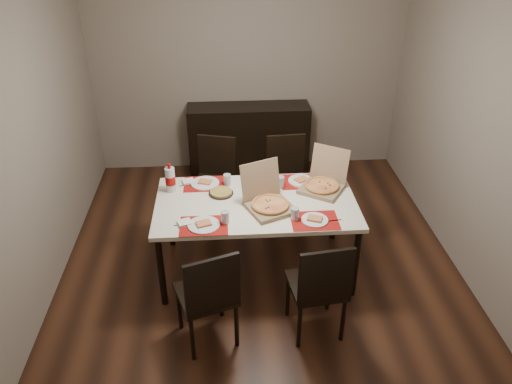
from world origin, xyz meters
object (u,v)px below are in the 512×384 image
(chair_near_right, at_px, (320,285))
(chair_far_right, at_px, (287,175))
(chair_near_left, at_px, (209,294))
(sideboard, at_px, (249,140))
(chair_far_left, at_px, (215,176))
(pizza_box_center, at_px, (268,202))
(dip_bowl, at_px, (264,188))
(soda_bottle, at_px, (170,180))
(dining_table, at_px, (256,208))

(chair_near_right, height_order, chair_far_right, same)
(chair_near_left, distance_m, chair_far_right, 2.01)
(sideboard, distance_m, chair_far_left, 1.12)
(chair_far_right, relative_size, pizza_box_center, 1.77)
(chair_far_right, xyz_separation_m, pizza_box_center, (-0.30, -1.02, 0.30))
(chair_near_left, xyz_separation_m, dip_bowl, (0.51, 1.14, 0.25))
(chair_far_right, height_order, pizza_box_center, pizza_box_center)
(chair_far_left, bearing_deg, chair_near_left, -91.45)
(chair_far_left, xyz_separation_m, soda_bottle, (-0.39, -0.69, 0.36))
(dip_bowl, bearing_deg, sideboard, 91.32)
(chair_far_left, bearing_deg, chair_far_right, -2.02)
(sideboard, height_order, pizza_box_center, pizza_box_center)
(chair_near_left, relative_size, soda_bottle, 3.30)
(chair_near_right, height_order, soda_bottle, soda_bottle)
(dining_table, relative_size, pizza_box_center, 3.43)
(chair_far_left, bearing_deg, dining_table, -68.09)
(dining_table, relative_size, chair_far_left, 1.94)
(dip_bowl, relative_size, soda_bottle, 0.42)
(sideboard, relative_size, chair_near_right, 1.61)
(chair_near_left, relative_size, chair_near_right, 1.00)
(sideboard, height_order, soda_bottle, soda_bottle)
(chair_far_right, bearing_deg, dining_table, -113.61)
(chair_near_left, distance_m, chair_far_left, 1.86)
(chair_near_left, xyz_separation_m, chair_far_right, (0.82, 1.83, 0.00))
(dip_bowl, bearing_deg, soda_bottle, 177.91)
(sideboard, bearing_deg, pizza_box_center, -88.47)
(chair_near_left, bearing_deg, sideboard, 80.79)
(chair_far_left, relative_size, pizza_box_center, 1.77)
(pizza_box_center, bearing_deg, dining_table, 133.42)
(sideboard, relative_size, chair_near_left, 1.61)
(chair_near_right, xyz_separation_m, dip_bowl, (-0.35, 1.10, 0.25))
(chair_far_left, relative_size, soda_bottle, 3.30)
(soda_bottle, bearing_deg, dip_bowl, -2.09)
(dining_table, relative_size, chair_far_right, 1.94)
(chair_far_left, relative_size, dip_bowl, 7.80)
(chair_near_left, xyz_separation_m, pizza_box_center, (0.53, 0.82, 0.30))
(chair_far_right, bearing_deg, chair_near_right, -88.86)
(sideboard, bearing_deg, chair_near_right, -82.26)
(dining_table, xyz_separation_m, chair_far_right, (0.40, 0.91, -0.17))
(chair_near_right, xyz_separation_m, chair_far_right, (-0.04, 1.79, 0.00))
(dining_table, xyz_separation_m, chair_near_left, (-0.42, -0.92, -0.17))
(pizza_box_center, bearing_deg, chair_near_left, -122.76)
(chair_far_right, relative_size, dip_bowl, 7.80)
(chair_near_right, bearing_deg, soda_bottle, 136.89)
(chair_near_right, bearing_deg, dip_bowl, 107.59)
(chair_far_right, bearing_deg, pizza_box_center, -106.28)
(chair_near_left, distance_m, pizza_box_center, 1.02)
(soda_bottle, bearing_deg, dining_table, -17.71)
(chair_near_left, height_order, chair_far_left, same)
(dining_table, bearing_deg, chair_near_right, -63.81)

